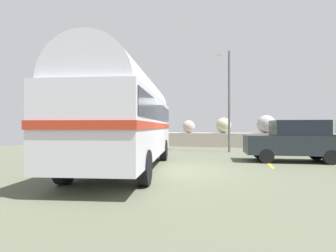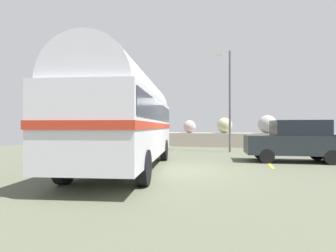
# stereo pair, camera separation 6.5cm
# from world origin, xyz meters

# --- Properties ---
(ground) EXTENTS (32.00, 26.00, 0.02)m
(ground) POSITION_xyz_m (0.00, 0.00, 0.01)
(ground) COLOR #545846
(breakwater) EXTENTS (31.36, 2.15, 2.49)m
(breakwater) POSITION_xyz_m (-0.26, 11.79, 0.78)
(breakwater) COLOR #AFA395
(breakwater) RESTS_ON ground
(vintage_coach) EXTENTS (3.87, 8.87, 3.70)m
(vintage_coach) POSITION_xyz_m (-1.66, -0.19, 2.05)
(vintage_coach) COLOR black
(vintage_coach) RESTS_ON ground
(parked_car_nearest) EXTENTS (4.23, 2.05, 1.86)m
(parked_car_nearest) POSITION_xyz_m (4.77, 3.56, 0.97)
(parked_car_nearest) COLOR black
(parked_car_nearest) RESTS_ON ground
(lamp_post) EXTENTS (0.97, 0.29, 6.30)m
(lamp_post) POSITION_xyz_m (1.78, 7.31, 3.56)
(lamp_post) COLOR #5B5B60
(lamp_post) RESTS_ON ground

